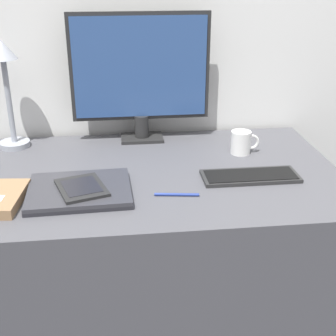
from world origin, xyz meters
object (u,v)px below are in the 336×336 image
(keyboard, at_px, (250,176))
(monitor, at_px, (140,74))
(ereader, at_px, (82,188))
(coffee_mug, at_px, (241,142))
(pen, at_px, (177,195))
(desk_lamp, at_px, (6,78))
(laptop, at_px, (80,191))

(keyboard, bearing_deg, monitor, 128.62)
(monitor, relative_size, ereader, 2.65)
(monitor, distance_m, coffee_mug, 0.45)
(ereader, height_order, pen, ereader)
(pen, bearing_deg, coffee_mug, 48.33)
(keyboard, distance_m, coffee_mug, 0.22)
(monitor, bearing_deg, keyboard, -51.38)
(keyboard, xyz_separation_m, coffee_mug, (0.03, 0.21, 0.03))
(ereader, bearing_deg, pen, -6.46)
(coffee_mug, relative_size, pen, 0.78)
(desk_lamp, xyz_separation_m, coffee_mug, (0.82, -0.16, -0.22))
(desk_lamp, height_order, pen, desk_lamp)
(laptop, distance_m, coffee_mug, 0.62)
(ereader, distance_m, coffee_mug, 0.62)
(keyboard, relative_size, ereader, 1.59)
(keyboard, distance_m, ereader, 0.53)
(keyboard, relative_size, coffee_mug, 2.98)
(laptop, xyz_separation_m, coffee_mug, (0.56, 0.26, 0.03))
(keyboard, bearing_deg, coffee_mug, 83.08)
(laptop, relative_size, ereader, 1.59)
(monitor, xyz_separation_m, pen, (0.07, -0.50, -0.25))
(monitor, xyz_separation_m, desk_lamp, (-0.48, -0.02, 0.00))
(ereader, bearing_deg, coffee_mug, 26.72)
(ereader, bearing_deg, desk_lamp, 121.44)
(monitor, bearing_deg, desk_lamp, -177.08)
(ereader, bearing_deg, keyboard, 7.09)
(monitor, bearing_deg, laptop, -115.37)
(laptop, relative_size, coffee_mug, 2.99)
(laptop, xyz_separation_m, pen, (0.29, -0.05, -0.01))
(pen, bearing_deg, desk_lamp, 139.15)
(monitor, bearing_deg, ereader, -113.92)
(laptop, bearing_deg, desk_lamp, 121.51)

